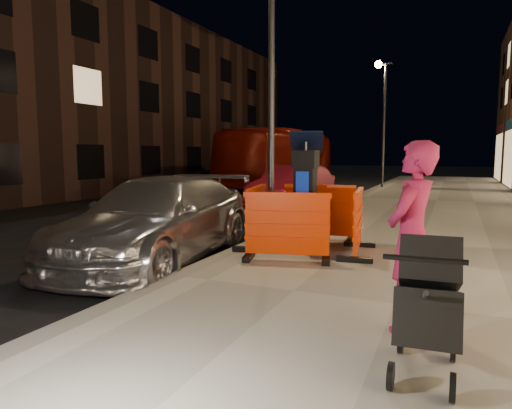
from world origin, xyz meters
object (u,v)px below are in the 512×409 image
at_px(barrier_front, 287,227).
at_px(stroller, 426,309).
at_px(car_red, 293,208).
at_px(car_silver, 159,259).
at_px(parking_kiosk, 305,195).
at_px(barrier_back, 319,212).
at_px(man, 412,237).
at_px(bus_doubledecker, 281,187).
at_px(barrier_bldgside, 358,222).
at_px(barrier_kerbside, 256,216).

relative_size(barrier_front, stroller, 1.35).
height_order(car_red, stroller, stroller).
bearing_deg(car_silver, stroller, -37.82).
height_order(parking_kiosk, barrier_back, parking_kiosk).
distance_m(barrier_front, car_red, 8.27).
distance_m(barrier_back, man, 4.64).
distance_m(barrier_front, bus_doubledecker, 17.24).
distance_m(parking_kiosk, barrier_back, 1.05).
bearing_deg(stroller, parking_kiosk, 115.41).
distance_m(barrier_front, barrier_bldgside, 1.34).
height_order(car_red, bus_doubledecker, bus_doubledecker).
distance_m(bus_doubledecker, man, 20.12).
relative_size(barrier_bldgside, car_red, 0.32).
bearing_deg(barrier_front, car_silver, 171.32).
xyz_separation_m(barrier_back, barrier_bldgside, (0.95, -0.95, 0.00)).
height_order(parking_kiosk, car_silver, parking_kiosk).
relative_size(barrier_back, car_silver, 0.28).
relative_size(barrier_front, barrier_back, 1.00).
xyz_separation_m(barrier_kerbside, car_silver, (-1.37, -1.18, -0.70)).
height_order(parking_kiosk, bus_doubledecker, parking_kiosk).
distance_m(parking_kiosk, bus_doubledecker, 16.38).
bearing_deg(stroller, barrier_front, 122.27).
xyz_separation_m(barrier_back, bus_doubledecker, (-6.11, 14.21, -0.70)).
relative_size(barrier_bldgside, car_silver, 0.28).
bearing_deg(barrier_bldgside, stroller, -169.28).
distance_m(car_red, stroller, 12.01).
distance_m(car_red, bus_doubledecker, 9.00).
xyz_separation_m(barrier_kerbside, barrier_bldgside, (1.90, 0.00, 0.00)).
relative_size(car_red, bus_doubledecker, 0.40).
xyz_separation_m(parking_kiosk, man, (2.08, -3.18, -0.06)).
relative_size(parking_kiosk, car_red, 0.45).
bearing_deg(barrier_back, car_red, 107.26).
bearing_deg(car_silver, barrier_kerbside, 35.06).
relative_size(man, stroller, 1.77).
distance_m(barrier_back, stroller, 5.52).
bearing_deg(stroller, bus_doubledecker, 109.78).
xyz_separation_m(car_silver, man, (4.40, -2.00, 1.08)).
height_order(barrier_bldgside, bus_doubledecker, bus_doubledecker).
bearing_deg(barrier_back, stroller, -71.95).
distance_m(barrier_kerbside, car_red, 7.10).
relative_size(car_silver, car_red, 1.14).
height_order(barrier_back, stroller, barrier_back).
bearing_deg(car_silver, parking_kiosk, 21.33).
distance_m(barrier_back, car_red, 6.51).
relative_size(barrier_back, bus_doubledecker, 0.13).
relative_size(barrier_back, man, 0.76).
distance_m(barrier_front, barrier_kerbside, 1.34).
xyz_separation_m(parking_kiosk, stroller, (2.28, -4.08, -0.47)).
relative_size(barrier_front, barrier_kerbside, 1.00).
bearing_deg(car_red, parking_kiosk, -65.13).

